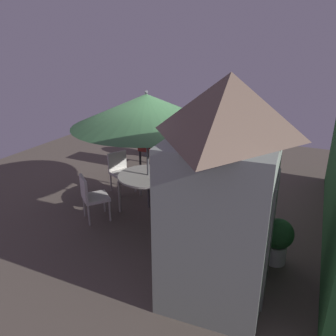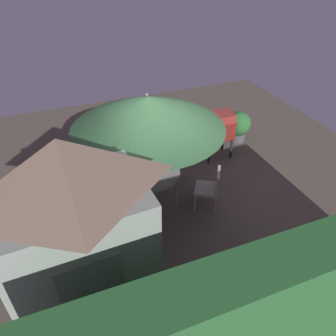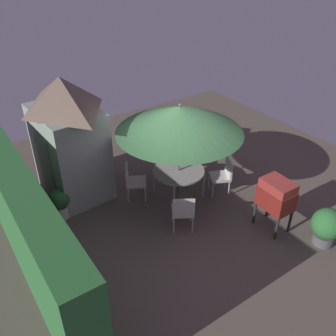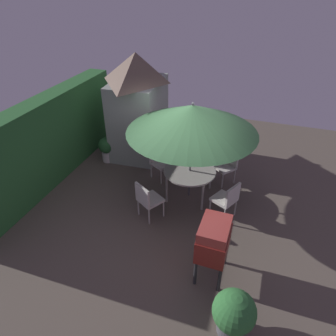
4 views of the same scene
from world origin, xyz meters
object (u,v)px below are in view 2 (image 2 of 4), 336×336
patio_table (150,174)px  chair_toward_hedge (211,186)px  potted_plant_by_shed (158,308)px  potted_plant_by_grill (238,125)px  patio_umbrella (147,112)px  chair_toward_house (157,151)px  bbq_grill (218,127)px  garden_shed (78,236)px  chair_near_shed (99,169)px  chair_far_side (139,217)px

patio_table → chair_toward_hedge: size_ratio=1.36×
potted_plant_by_shed → potted_plant_by_grill: 5.67m
patio_umbrella → chair_toward_house: (-0.49, -0.98, -1.52)m
chair_toward_hedge → chair_toward_house: same height
patio_umbrella → bbq_grill: patio_umbrella is taller
garden_shed → chair_near_shed: size_ratio=3.24×
potted_plant_by_grill → bbq_grill: bearing=29.1°
garden_shed → patio_table: 2.68m
chair_near_shed → potted_plant_by_shed: chair_near_shed is taller
patio_umbrella → potted_plant_by_grill: bearing=-153.5°
patio_umbrella → chair_toward_house: bearing=-116.7°
patio_table → chair_toward_hedge: 1.25m
bbq_grill → patio_umbrella: bearing=25.3°
chair_near_shed → potted_plant_by_grill: (-3.94, -0.77, -0.07)m
patio_table → potted_plant_by_grill: bearing=-153.5°
bbq_grill → chair_toward_house: 1.63m
chair_near_shed → potted_plant_by_shed: 3.41m
chair_far_side → patio_umbrella: bearing=-119.5°
bbq_grill → potted_plant_by_shed: 4.67m
chair_toward_house → potted_plant_by_grill: 2.60m
patio_umbrella → chair_toward_hedge: patio_umbrella is taller
potted_plant_by_shed → potted_plant_by_grill: potted_plant_by_grill is taller
garden_shed → chair_near_shed: bearing=-104.6°
chair_far_side → chair_toward_house: same height
patio_table → potted_plant_by_shed: (0.80, 2.66, -0.24)m
potted_plant_by_grill → chair_near_shed: bearing=11.0°
garden_shed → potted_plant_by_grill: 5.90m
chair_far_side → potted_plant_by_grill: size_ratio=1.09×
garden_shed → chair_toward_hedge: bearing=-153.6°
chair_toward_hedge → potted_plant_by_grill: size_ratio=1.09×
chair_near_shed → potted_plant_by_grill: chair_near_shed is taller
chair_toward_hedge → potted_plant_by_grill: 2.93m
chair_near_shed → chair_toward_house: bearing=-170.4°
bbq_grill → potted_plant_by_shed: bearing=51.6°
patio_umbrella → chair_near_shed: size_ratio=3.16×
bbq_grill → patio_table: bearing=25.3°
bbq_grill → chair_toward_hedge: 1.96m
patio_umbrella → bbq_grill: bearing=-154.7°
chair_far_side → chair_toward_house: (-1.03, -1.94, 0.00)m
bbq_grill → chair_near_shed: (2.99, 0.24, -0.33)m
garden_shed → potted_plant_by_shed: (-0.81, 0.68, -1.06)m
chair_near_shed → potted_plant_by_grill: 4.01m
patio_table → chair_far_side: (0.54, 0.95, -0.15)m
chair_toward_hedge → garden_shed: bearing=26.4°
potted_plant_by_shed → potted_plant_by_grill: size_ratio=0.90×
bbq_grill → potted_plant_by_grill: 1.15m
patio_umbrella → potted_plant_by_shed: 3.21m
potted_plant_by_shed → chair_toward_hedge: bearing=-132.8°
chair_near_shed → chair_far_side: size_ratio=1.00×
chair_far_side → potted_plant_by_shed: bearing=81.4°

